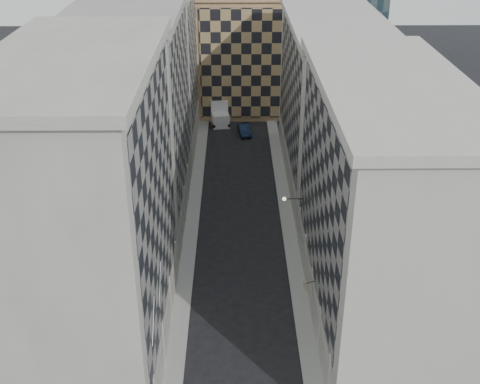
{
  "coord_description": "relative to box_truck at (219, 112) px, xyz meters",
  "views": [
    {
      "loc": [
        -0.58,
        -26.74,
        33.45
      ],
      "look_at": [
        -0.17,
        12.94,
        12.74
      ],
      "focal_mm": 45.0,
      "sensor_mm": 36.0,
      "label": 1
    }
  ],
  "objects": [
    {
      "name": "bldg_left_a",
      "position": [
        -7.94,
        -50.27,
        10.3
      ],
      "size": [
        10.8,
        22.8,
        23.7
      ],
      "color": "gray",
      "rests_on": "ground"
    },
    {
      "name": "box_truck",
      "position": [
        0.0,
        0.0,
        0.0
      ],
      "size": [
        3.47,
        6.7,
        3.51
      ],
      "rotation": [
        0.0,
        0.0,
        0.14
      ],
      "color": "white",
      "rests_on": "ground"
    },
    {
      "name": "tan_block",
      "position": [
        4.94,
        6.63,
        7.91
      ],
      "size": [
        16.8,
        14.8,
        18.8
      ],
      "color": "tan",
      "rests_on": "ground"
    },
    {
      "name": "flagpoles_left",
      "position": [
        -2.96,
        -55.27,
        6.47
      ],
      "size": [
        0.1,
        6.33,
        2.33
      ],
      "color": "gray",
      "rests_on": "ground"
    },
    {
      "name": "dark_car",
      "position": [
        3.86,
        -5.43,
        -0.79
      ],
      "size": [
        2.07,
        4.61,
        1.47
      ],
      "primitive_type": "imported",
      "rotation": [
        0.0,
        0.0,
        0.12
      ],
      "color": "#0E1C34",
      "rests_on": "ground"
    },
    {
      "name": "sidewalk_east",
      "position": [
        8.19,
        -31.27,
        -1.45
      ],
      "size": [
        1.5,
        100.0,
        0.15
      ],
      "primitive_type": "cube",
      "color": "#969791",
      "rests_on": "ground"
    },
    {
      "name": "bldg_left_c",
      "position": [
        -7.94,
        -6.27,
        9.3
      ],
      "size": [
        10.8,
        22.8,
        21.7
      ],
      "color": "gray",
      "rests_on": "ground"
    },
    {
      "name": "bracket_lamp",
      "position": [
        7.32,
        -37.27,
        4.67
      ],
      "size": [
        1.98,
        0.36,
        0.36
      ],
      "color": "black",
      "rests_on": "ground"
    },
    {
      "name": "bldg_left_b",
      "position": [
        -7.94,
        -28.27,
        9.8
      ],
      "size": [
        10.8,
        22.8,
        22.7
      ],
      "color": "gray",
      "rests_on": "ground"
    },
    {
      "name": "sidewalk_west",
      "position": [
        -2.31,
        -31.27,
        -1.45
      ],
      "size": [
        1.5,
        100.0,
        0.15
      ],
      "primitive_type": "cube",
      "color": "#969791",
      "rests_on": "ground"
    },
    {
      "name": "shop_sign",
      "position": [
        8.2,
        -47.99,
        2.31
      ],
      "size": [
        0.91,
        0.66,
        0.77
      ],
      "rotation": [
        0.0,
        0.0,
        0.39
      ],
      "color": "black",
      "rests_on": "ground"
    },
    {
      "name": "bldg_right_b",
      "position": [
        13.83,
        -19.27,
        8.32
      ],
      "size": [
        10.8,
        28.8,
        19.7
      ],
      "color": "#B0ABA1",
      "rests_on": "ground"
    },
    {
      "name": "bldg_right_a",
      "position": [
        13.82,
        -46.27,
        8.79
      ],
      "size": [
        10.8,
        26.8,
        20.7
      ],
      "color": "#B0ABA1",
      "rests_on": "ground"
    }
  ]
}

